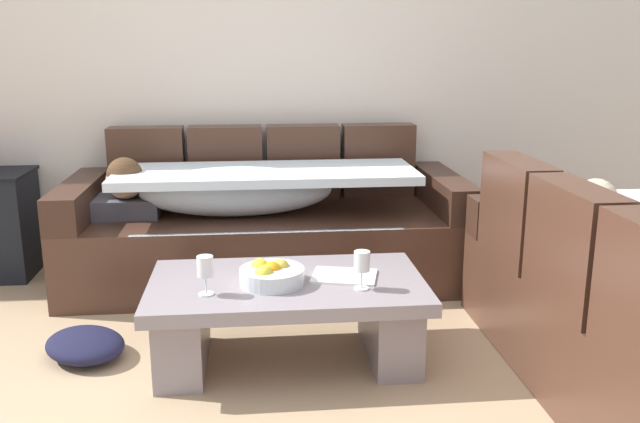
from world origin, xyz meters
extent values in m
cube|color=beige|center=(0.00, 2.15, 1.35)|extent=(9.00, 0.10, 2.70)
cube|color=#472C20|center=(0.16, 1.60, 0.21)|extent=(2.30, 0.92, 0.42)
cube|color=#472C20|center=(-0.56, 1.98, 0.65)|extent=(0.46, 0.16, 0.46)
cube|color=#472C20|center=(-0.08, 1.98, 0.65)|extent=(0.46, 0.16, 0.46)
cube|color=#472C20|center=(0.41, 1.98, 0.65)|extent=(0.46, 0.16, 0.46)
cube|color=#472C20|center=(0.89, 1.98, 0.65)|extent=(0.46, 0.16, 0.46)
cube|color=#392319|center=(-0.90, 1.60, 0.52)|extent=(0.18, 0.92, 0.20)
cube|color=#392319|center=(1.23, 1.60, 0.52)|extent=(0.18, 0.92, 0.20)
cube|color=#4C4C56|center=(-0.63, 1.59, 0.47)|extent=(0.36, 0.28, 0.11)
sphere|color=tan|center=(-0.63, 1.55, 0.64)|extent=(0.21, 0.21, 0.21)
sphere|color=#4C331E|center=(-0.63, 1.55, 0.67)|extent=(0.20, 0.20, 0.20)
ellipsoid|color=silver|center=(-0.01, 1.55, 0.56)|extent=(1.10, 0.44, 0.28)
cube|color=silver|center=(0.16, 1.53, 0.66)|extent=(1.70, 0.60, 0.05)
cube|color=silver|center=(0.16, 1.16, 0.23)|extent=(1.44, 0.04, 0.38)
cube|color=#472C20|center=(1.28, 0.05, 0.65)|extent=(0.16, 0.53, 0.46)
cube|color=#472C20|center=(1.28, 0.61, 0.65)|extent=(0.16, 0.53, 0.46)
cube|color=#392319|center=(1.66, 0.98, 0.52)|extent=(0.92, 0.18, 0.20)
cube|color=#B23838|center=(1.67, 0.71, 0.47)|extent=(0.28, 0.36, 0.11)
sphere|color=beige|center=(1.71, 0.71, 0.64)|extent=(0.21, 0.21, 0.21)
sphere|color=#CCB793|center=(1.71, 0.71, 0.67)|extent=(0.20, 0.20, 0.20)
cube|color=gray|center=(0.23, 0.53, 0.35)|extent=(1.20, 0.68, 0.06)
cube|color=gray|center=(-0.23, 0.53, 0.16)|extent=(0.20, 0.54, 0.32)
cube|color=gray|center=(0.69, 0.53, 0.16)|extent=(0.20, 0.54, 0.32)
cylinder|color=silver|center=(0.16, 0.49, 0.42)|extent=(0.28, 0.28, 0.07)
sphere|color=gold|center=(0.12, 0.44, 0.44)|extent=(0.08, 0.08, 0.08)
sphere|color=gold|center=(0.20, 0.52, 0.44)|extent=(0.08, 0.08, 0.08)
sphere|color=gold|center=(0.11, 0.54, 0.44)|extent=(0.08, 0.08, 0.08)
sphere|color=orange|center=(0.16, 0.49, 0.44)|extent=(0.08, 0.08, 0.08)
cylinder|color=silver|center=(-0.11, 0.39, 0.38)|extent=(0.06, 0.06, 0.01)
cylinder|color=silver|center=(-0.11, 0.39, 0.42)|extent=(0.01, 0.01, 0.07)
cylinder|color=silver|center=(-0.11, 0.39, 0.50)|extent=(0.07, 0.07, 0.08)
cylinder|color=silver|center=(0.53, 0.39, 0.38)|extent=(0.06, 0.06, 0.01)
cylinder|color=silver|center=(0.53, 0.39, 0.42)|extent=(0.01, 0.01, 0.07)
cylinder|color=silver|center=(0.53, 0.39, 0.50)|extent=(0.07, 0.07, 0.08)
cube|color=white|center=(0.48, 0.54, 0.39)|extent=(0.32, 0.27, 0.01)
ellipsoid|color=#191933|center=(-0.69, 0.65, 0.06)|extent=(0.51, 0.51, 0.12)
camera|label=1|loc=(0.09, -2.25, 1.40)|focal=37.86mm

